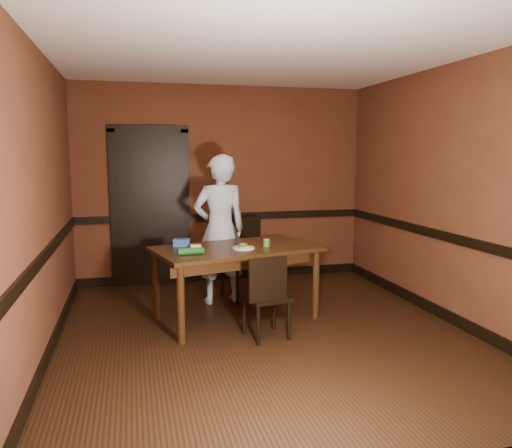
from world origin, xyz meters
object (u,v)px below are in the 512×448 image
person (220,229)px  food_tub (182,243)px  chair_near (266,296)px  cheese_saucer (196,247)px  chair_far (243,259)px  sauce_jar (267,243)px  dining_table (236,283)px  sandwich_plate (243,247)px

person → food_tub: bearing=35.9°
chair_near → food_tub: bearing=-58.0°
chair_near → cheese_saucer: 0.94m
chair_far → sauce_jar: chair_far is taller
chair_near → cheese_saucer: (-0.60, 0.60, 0.40)m
dining_table → food_tub: (-0.55, 0.19, 0.43)m
food_tub → sandwich_plate: bearing=-14.7°
dining_table → food_tub: 0.73m
chair_far → chair_near: bearing=-111.0°
sandwich_plate → person: bearing=98.0°
sandwich_plate → food_tub: food_tub is taller
dining_table → sandwich_plate: bearing=-75.9°
dining_table → cheese_saucer: (-0.43, -0.00, 0.41)m
chair_near → sandwich_plate: size_ratio=3.52×
chair_near → sauce_jar: bearing=-116.0°
person → food_tub: size_ratio=8.81×
chair_far → cheese_saucer: (-0.69, -0.78, 0.32)m
chair_near → person: 1.37m
food_tub → sauce_jar: bearing=-4.6°
dining_table → person: person is taller
sandwich_plate → chair_far: bearing=77.4°
sauce_jar → food_tub: size_ratio=0.43×
sauce_jar → food_tub: 0.91m
chair_far → sandwich_plate: 0.97m
chair_far → sauce_jar: 0.91m
person → cheese_saucer: bearing=52.8°
dining_table → chair_near: bearing=-87.7°
sandwich_plate → food_tub: bearing=153.8°
dining_table → chair_far: chair_far is taller
chair_near → chair_far: bearing=-104.1°
sauce_jar → cheese_saucer: 0.75m
chair_near → dining_table: bearing=-84.5°
dining_table → sandwich_plate: 0.43m
chair_far → sandwich_plate: size_ratio=4.17×
chair_near → sandwich_plate: sandwich_plate is taller
food_tub → cheese_saucer: bearing=-45.6°
dining_table → chair_near: size_ratio=2.04×
chair_far → cheese_saucer: chair_far is taller
dining_table → sandwich_plate: sandwich_plate is taller
chair_near → food_tub: size_ratio=4.12×
person → sandwich_plate: person is taller
person → food_tub: person is taller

